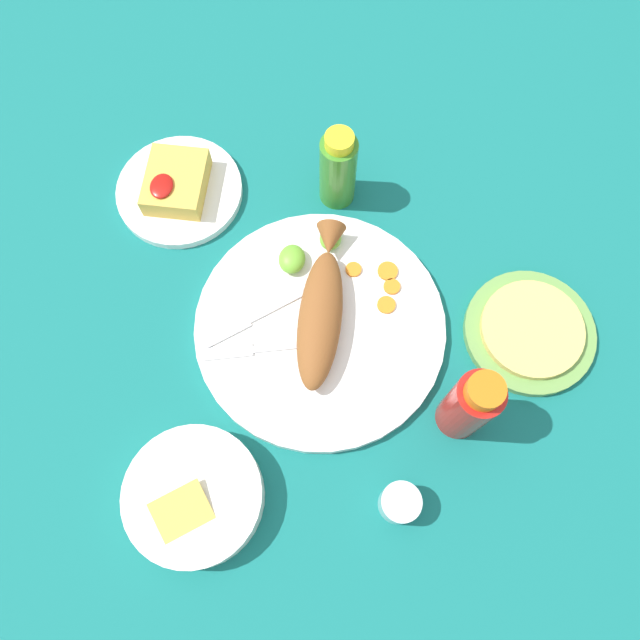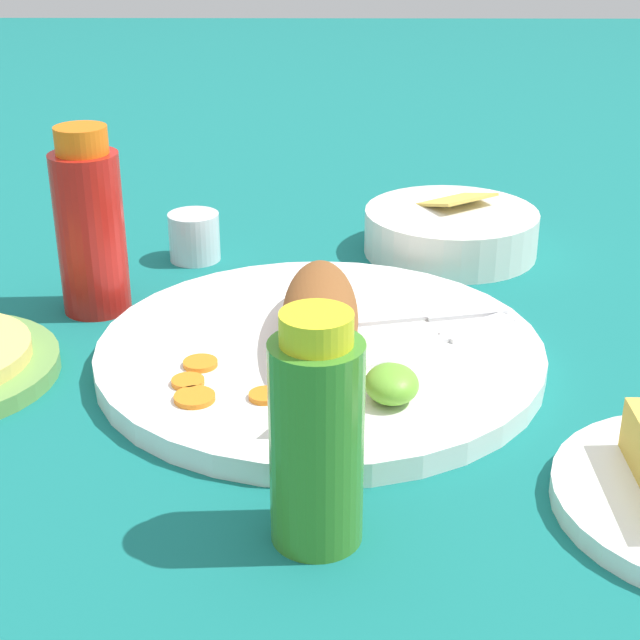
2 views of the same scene
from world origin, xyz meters
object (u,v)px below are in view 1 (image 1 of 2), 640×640
object	(u,v)px
fried_fish	(321,309)
fork_near	(260,349)
hot_sauce_bottle_green	(337,169)
side_plate_fries	(180,191)
tortilla_plate	(529,332)
fork_far	(255,317)
guacamole_bowl	(194,496)
salt_cup	(399,503)
hot_sauce_bottle_red	(470,405)
main_plate	(320,327)

from	to	relation	value
fried_fish	fork_near	bearing A→B (deg)	-52.62
fried_fish	hot_sauce_bottle_green	world-z (taller)	hot_sauce_bottle_green
hot_sauce_bottle_green	side_plate_fries	bearing A→B (deg)	-83.59
tortilla_plate	fork_far	bearing A→B (deg)	-85.87
fork_far	hot_sauce_bottle_green	xyz separation A→B (m)	(-0.22, 0.09, 0.05)
fork_far	guacamole_bowl	size ratio (longest dim) A/B	0.89
fork_near	salt_cup	xyz separation A→B (m)	(0.18, 0.21, 0.00)
hot_sauce_bottle_red	fork_far	bearing A→B (deg)	-109.66
tortilla_plate	hot_sauce_bottle_green	bearing A→B (deg)	-123.33
fried_fish	guacamole_bowl	size ratio (longest dim) A/B	1.39
main_plate	fried_fish	world-z (taller)	fried_fish
hot_sauce_bottle_green	fork_near	bearing A→B (deg)	-16.08
hot_sauce_bottle_green	salt_cup	xyz separation A→B (m)	(0.45, 0.13, -0.05)
hot_sauce_bottle_red	salt_cup	xyz separation A→B (m)	(0.12, -0.07, -0.06)
main_plate	guacamole_bowl	distance (m)	0.28
fried_fish	guacamole_bowl	xyz separation A→B (m)	(0.27, -0.13, -0.02)
hot_sauce_bottle_red	guacamole_bowl	xyz separation A→B (m)	(0.15, -0.33, -0.05)
fork_far	hot_sauce_bottle_green	distance (m)	0.25
hot_sauce_bottle_red	fork_near	bearing A→B (deg)	-101.96
fork_far	guacamole_bowl	world-z (taller)	guacamole_bowl
hot_sauce_bottle_red	hot_sauce_bottle_green	distance (m)	0.39
fried_fish	main_plate	bearing A→B (deg)	-0.00
main_plate	salt_cup	bearing A→B (deg)	29.35
hot_sauce_bottle_green	tortilla_plate	bearing A→B (deg)	56.67
salt_cup	side_plate_fries	xyz separation A→B (m)	(-0.43, -0.37, -0.01)
main_plate	tortilla_plate	world-z (taller)	main_plate
fried_fish	fork_near	size ratio (longest dim) A/B	1.34
fork_near	guacamole_bowl	bearing A→B (deg)	62.75
fried_fish	tortilla_plate	world-z (taller)	fried_fish
fork_near	tortilla_plate	distance (m)	0.38
main_plate	hot_sauce_bottle_red	distance (m)	0.24
guacamole_bowl	tortilla_plate	size ratio (longest dim) A/B	0.95
hot_sauce_bottle_green	tortilla_plate	xyz separation A→B (m)	(0.20, 0.30, -0.06)
hot_sauce_bottle_green	salt_cup	size ratio (longest dim) A/B	2.84
hot_sauce_bottle_green	tortilla_plate	distance (m)	0.36
fork_near	fork_far	bearing A→B (deg)	-86.36
salt_cup	guacamole_bowl	world-z (taller)	guacamole_bowl
fork_far	hot_sauce_bottle_red	bearing A→B (deg)	124.37
main_plate	fried_fish	bearing A→B (deg)	-179.71
fried_fish	guacamole_bowl	distance (m)	0.30
main_plate	hot_sauce_bottle_green	xyz separation A→B (m)	(-0.22, -0.00, 0.06)
hot_sauce_bottle_green	tortilla_plate	size ratio (longest dim) A/B	0.78
salt_cup	hot_sauce_bottle_red	bearing A→B (deg)	149.66
fork_near	hot_sauce_bottle_green	bearing A→B (deg)	-118.95
main_plate	tortilla_plate	xyz separation A→B (m)	(-0.03, 0.30, -0.00)
fork_near	tortilla_plate	bearing A→B (deg)	178.21
hot_sauce_bottle_red	side_plate_fries	distance (m)	0.54
fried_fish	fork_near	distance (m)	0.10
fried_fish	guacamole_bowl	world-z (taller)	fried_fish
fork_near	salt_cup	bearing A→B (deg)	125.78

